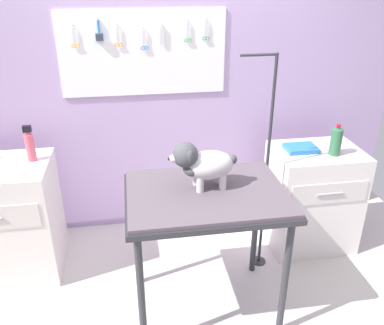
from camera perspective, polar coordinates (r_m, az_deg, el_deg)
The scene contains 10 objects.
ground at distance 2.90m, azimuth -0.69°, elevation -22.00°, with size 4.40×4.00×0.04m, color silver.
rear_wall_panel at distance 3.37m, azimuth -4.10°, elevation 8.93°, with size 4.00×0.11×2.30m.
grooming_table at distance 2.49m, azimuth 2.06°, elevation -5.87°, with size 0.99×0.72×0.91m.
grooming_arm at distance 2.95m, azimuth 10.29°, elevation -2.01°, with size 0.30×0.11×1.65m.
dog at distance 2.40m, azimuth 1.46°, elevation -0.13°, with size 0.43×0.22×0.31m.
counter_left at distance 3.33m, azimuth -25.41°, elevation -7.43°, with size 0.80×0.58×0.89m.
cabinet_right at distance 3.48m, azimuth 16.59°, elevation -4.76°, with size 0.68×0.54×0.85m.
spray_bottle_tall at distance 3.06m, azimuth -21.98°, elevation 2.25°, with size 0.06×0.06×0.26m.
soda_bottle at distance 3.21m, azimuth 19.74°, elevation 2.90°, with size 0.08×0.08×0.24m.
supply_tray at distance 3.24m, azimuth 15.16°, elevation 1.96°, with size 0.24×0.18×0.04m.
Camera 1 is at (-0.28, -1.94, 2.12)m, focal length 37.63 mm.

